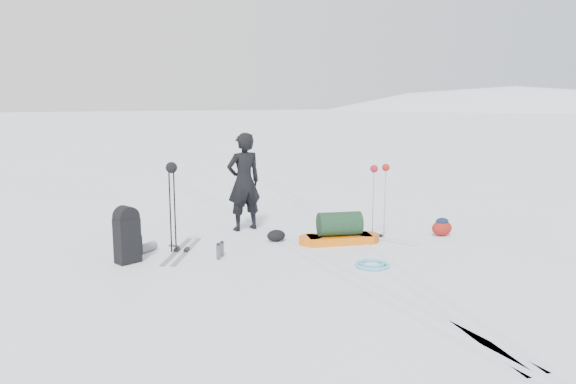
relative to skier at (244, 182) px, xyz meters
The scene contains 13 objects.
ground 1.93m from the skier, 76.27° to the right, with size 200.00×200.00×0.00m, color white.
ski_tracks 1.58m from the skier, 37.08° to the right, with size 3.38×17.97×0.01m.
skier is the anchor object (origin of this frame).
pulk_sled 2.15m from the skier, 51.70° to the right, with size 1.50×0.67×0.56m.
expedition_rucksack 2.73m from the skier, 149.17° to the right, with size 0.76×0.89×0.89m.
ski_poles_black 1.94m from the skier, 144.59° to the right, with size 0.19×0.19×1.51m.
ski_poles_silver 2.59m from the skier, 38.42° to the right, with size 0.43×0.22×1.37m.
touring_skis_grey 2.05m from the skier, 142.22° to the right, with size 0.96×1.62×0.06m.
touring_skis_white 2.70m from the skier, 36.72° to the right, with size 1.01×1.57×0.06m.
rope_coil 3.32m from the skier, 70.09° to the right, with size 0.56×0.56×0.06m.
small_daypack 3.81m from the skier, 28.91° to the right, with size 0.49×0.47×0.34m.
thermos_pair 2.11m from the skier, 118.84° to the right, with size 0.18×0.25×0.26m.
stuff_sack 1.38m from the skier, 76.36° to the right, with size 0.34×0.25×0.21m.
Camera 1 is at (-3.55, -8.53, 2.54)m, focal length 35.00 mm.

